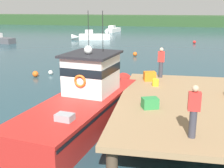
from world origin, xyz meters
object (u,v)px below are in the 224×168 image
at_px(moored_boat_far_right, 113,30).
at_px(deckhand_further_back, 194,110).
at_px(mooring_buoy_channel_marker, 135,54).
at_px(bait_bucket, 156,82).
at_px(crate_stack_near_edge, 150,103).
at_px(deckhand_by_the_boat, 161,62).
at_px(moored_boat_near_channel, 92,36).
at_px(mooring_buoy_spare_mooring, 35,74).
at_px(mooring_buoy_outer, 51,72).
at_px(crate_stack_mid_dock, 150,76).
at_px(main_fishing_boat, 86,100).
at_px(mooring_buoy_inshore, 194,42).

bearing_deg(moored_boat_far_right, deckhand_further_back, -76.84).
distance_m(moored_boat_far_right, mooring_buoy_channel_marker, 25.82).
bearing_deg(bait_bucket, crate_stack_near_edge, -91.60).
bearing_deg(crate_stack_near_edge, deckhand_by_the_boat, 86.67).
bearing_deg(moored_boat_near_channel, mooring_buoy_spare_mooring, -86.01).
distance_m(bait_bucket, mooring_buoy_outer, 9.98).
xyz_separation_m(crate_stack_mid_dock, moored_boat_far_right, (-9.01, 39.04, -1.00)).
xyz_separation_m(bait_bucket, deckhand_by_the_boat, (0.20, 1.80, 0.69)).
relative_size(main_fishing_boat, deckhand_further_back, 6.12).
xyz_separation_m(deckhand_further_back, moored_boat_far_right, (-10.64, 45.54, -1.62)).
xyz_separation_m(deckhand_further_back, moored_boat_near_channel, (-11.61, 33.47, -1.57)).
bearing_deg(crate_stack_near_edge, mooring_buoy_outer, 130.43).
distance_m(main_fishing_boat, moored_boat_near_channel, 31.04).
relative_size(crate_stack_near_edge, mooring_buoy_inshore, 1.47).
relative_size(moored_boat_near_channel, mooring_buoy_inshore, 14.11).
xyz_separation_m(main_fishing_boat, mooring_buoy_inshore, (7.14, 28.33, -0.80)).
bearing_deg(bait_bucket, deckhand_further_back, -76.91).
distance_m(crate_stack_mid_dock, bait_bucket, 1.02).
distance_m(bait_bucket, mooring_buoy_channel_marker, 15.35).
xyz_separation_m(crate_stack_mid_dock, moored_boat_near_channel, (-9.98, 26.97, -0.94)).
bearing_deg(moored_boat_near_channel, mooring_buoy_outer, -83.74).
bearing_deg(mooring_buoy_inshore, moored_boat_far_right, 134.36).
height_order(moored_boat_near_channel, mooring_buoy_spare_mooring, moored_boat_near_channel).
relative_size(mooring_buoy_outer, mooring_buoy_channel_marker, 0.78).
bearing_deg(crate_stack_mid_dock, mooring_buoy_outer, 146.52).
height_order(main_fishing_boat, mooring_buoy_channel_marker, main_fishing_boat).
relative_size(deckhand_further_back, moored_boat_far_right, 0.32).
bearing_deg(crate_stack_near_edge, mooring_buoy_spare_mooring, 135.95).
bearing_deg(crate_stack_mid_dock, deckhand_further_back, -75.90).
xyz_separation_m(bait_bucket, mooring_buoy_channel_marker, (-2.57, 15.09, -1.16)).
relative_size(bait_bucket, deckhand_further_back, 0.21).
height_order(crate_stack_near_edge, bait_bucket, crate_stack_near_edge).
relative_size(crate_stack_mid_dock, mooring_buoy_channel_marker, 1.42).
height_order(crate_stack_mid_dock, moored_boat_near_channel, crate_stack_mid_dock).
distance_m(crate_stack_near_edge, moored_boat_far_right, 44.21).
bearing_deg(deckhand_further_back, crate_stack_near_edge, 120.69).
bearing_deg(mooring_buoy_outer, moored_boat_far_right, 92.43).
relative_size(crate_stack_mid_dock, mooring_buoy_outer, 1.81).
xyz_separation_m(moored_boat_far_right, mooring_buoy_spare_mooring, (0.63, -34.86, -0.22)).
relative_size(mooring_buoy_outer, mooring_buoy_spare_mooring, 0.77).
distance_m(moored_boat_far_right, mooring_buoy_outer, 34.07).
distance_m(mooring_buoy_inshore, mooring_buoy_spare_mooring, 24.65).
bearing_deg(deckhand_further_back, main_fishing_boat, 141.65).
xyz_separation_m(mooring_buoy_spare_mooring, mooring_buoy_channel_marker, (6.16, 9.95, -0.00)).
bearing_deg(crate_stack_mid_dock, moored_boat_near_channel, 110.30).
relative_size(main_fishing_boat, mooring_buoy_spare_mooring, 23.05).
height_order(deckhand_by_the_boat, deckhand_further_back, same).
xyz_separation_m(main_fishing_boat, moored_boat_far_right, (-6.44, 42.21, -0.57)).
height_order(deckhand_by_the_boat, moored_boat_near_channel, deckhand_by_the_boat).
height_order(bait_bucket, mooring_buoy_channel_marker, bait_bucket).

